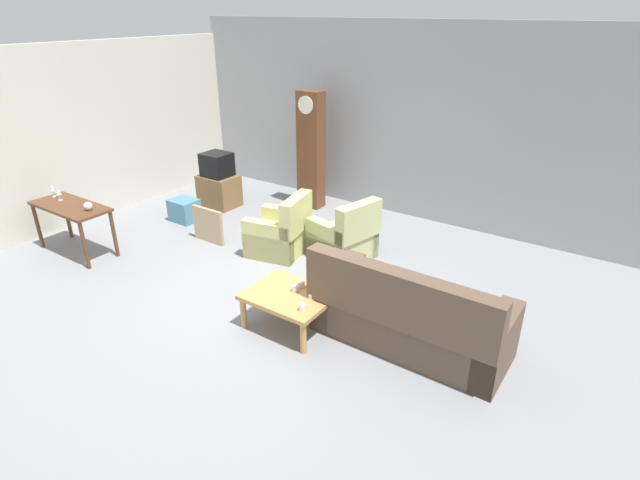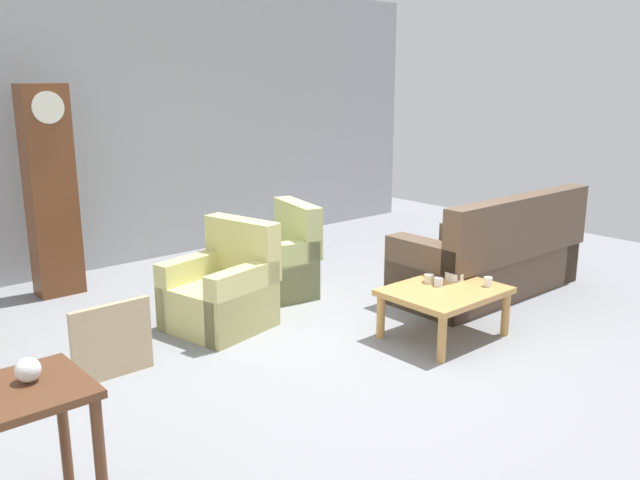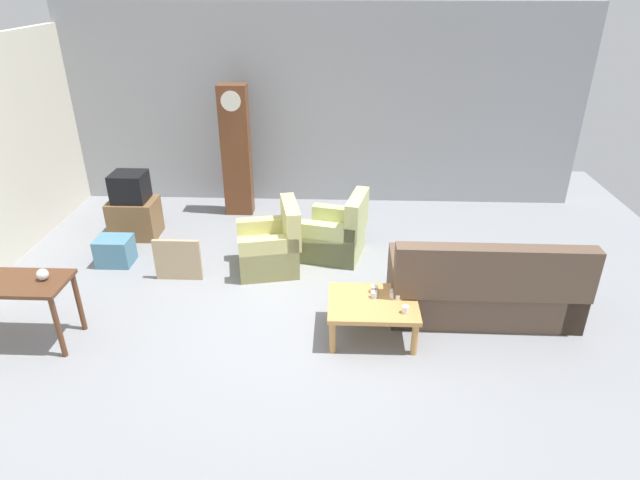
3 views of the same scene
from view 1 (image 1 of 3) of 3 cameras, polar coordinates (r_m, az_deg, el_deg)
name	(u,v)px [view 1 (image 1 of 3)]	position (r m, az deg, el deg)	size (l,w,h in m)	color
ground_plane	(265,294)	(6.50, -6.26, -6.20)	(10.40, 10.40, 0.00)	gray
garage_door_wall	(398,122)	(8.77, 8.95, 13.22)	(8.40, 0.16, 3.20)	#9EA0A5
pegboard_wall_left	(82,135)	(9.32, -25.52, 10.81)	(0.12, 6.40, 2.88)	beige
couch_floral	(408,318)	(5.47, 10.00, -8.71)	(2.11, 0.90, 1.04)	brown
armchair_olive_near	(280,234)	(7.42, -4.57, 0.70)	(0.93, 0.91, 0.92)	#CCC67A
armchair_olive_far	(345,238)	(7.27, 2.83, 0.19)	(0.94, 0.92, 0.92)	#C1CA83
coffee_table_wood	(290,298)	(5.71, -3.48, -6.65)	(0.96, 0.76, 0.42)	tan
console_table_dark	(71,212)	(8.15, -26.54, 2.88)	(1.30, 0.56, 0.75)	#56331E
grandfather_clock	(311,151)	(9.00, -1.04, 10.18)	(0.44, 0.30, 2.08)	brown
tv_stand_cabinet	(219,191)	(9.42, -11.43, 5.54)	(0.68, 0.52, 0.57)	brown
tv_crt	(217,165)	(9.27, -11.69, 8.43)	(0.48, 0.44, 0.42)	black
framed_picture_leaning	(208,225)	(7.95, -12.65, 1.65)	(0.60, 0.05, 0.56)	tan
storage_box_blue	(184,210)	(8.90, -15.23, 3.31)	(0.46, 0.37, 0.38)	teal
glass_dome_cloche	(88,206)	(7.78, -24.96, 3.54)	(0.12, 0.12, 0.12)	silver
cup_white_porcelain	(302,307)	(5.36, -2.05, -7.69)	(0.07, 0.07, 0.08)	white
cup_blue_rimmed	(295,288)	(5.71, -2.89, -5.52)	(0.07, 0.07, 0.07)	silver
cup_cream_tall	(301,284)	(5.77, -2.17, -5.08)	(0.08, 0.08, 0.07)	beige
bowl_white_stacked	(314,294)	(5.60, -0.67, -6.19)	(0.17, 0.17, 0.06)	white
wine_glass_tall	(52,189)	(8.53, -28.25, 5.13)	(0.06, 0.06, 0.19)	silver
wine_glass_mid	(59,194)	(8.33, -27.68, 4.72)	(0.07, 0.07, 0.17)	silver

